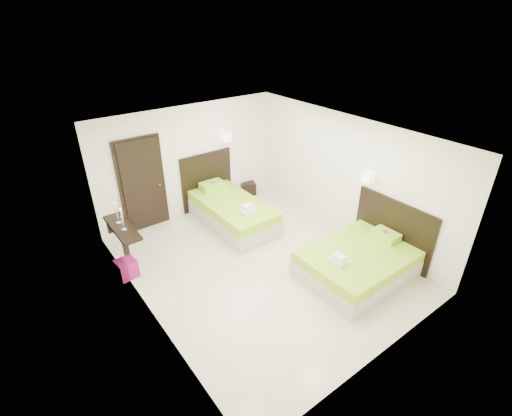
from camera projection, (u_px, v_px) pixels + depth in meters
floor at (261, 264)px, 7.32m from camera, size 5.50×5.50×0.00m
bed_single at (230, 210)px, 8.56m from camera, size 1.36×2.27×1.87m
bed_double at (360, 260)px, 6.93m from camera, size 2.02×1.72×1.67m
nightstand at (247, 188)px, 9.96m from camera, size 0.47×0.44×0.34m
ottoman at (127, 268)px, 6.92m from camera, size 0.37×0.37×0.34m
door at (143, 185)px, 8.08m from camera, size 1.02×0.15×2.14m
console_shelf at (122, 228)px, 6.95m from camera, size 0.35×1.20×0.78m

